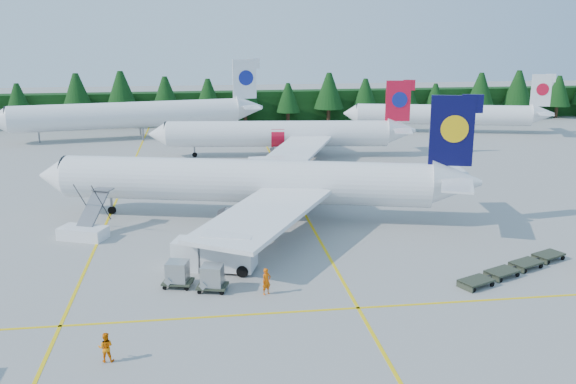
{
  "coord_description": "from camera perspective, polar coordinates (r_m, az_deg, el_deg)",
  "views": [
    {
      "loc": [
        -4.47,
        -45.96,
        19.25
      ],
      "look_at": [
        3.69,
        12.83,
        3.5
      ],
      "focal_mm": 40.0,
      "sensor_mm": 36.0,
      "label": 1
    }
  ],
  "objects": [
    {
      "name": "ground",
      "position": [
        50.03,
        -2.18,
        -7.78
      ],
      "size": [
        320.0,
        320.0,
        0.0
      ],
      "primitive_type": "plane",
      "color": "#999893",
      "rests_on": "ground"
    },
    {
      "name": "crew_c",
      "position": [
        50.9,
        -4.65,
        -6.42
      ],
      "size": [
        0.51,
        0.71,
        1.63
      ],
      "primitive_type": "imported",
      "rotation": [
        0.0,
        0.0,
        1.49
      ],
      "color": "#FF6005",
      "rests_on": "ground"
    },
    {
      "name": "airliner_red",
      "position": [
        94.42,
        -1.3,
        5.16
      ],
      "size": [
        38.15,
        31.24,
        11.1
      ],
      "rotation": [
        0.0,
        0.0,
        -0.11
      ],
      "color": "white",
      "rests_on": "ground"
    },
    {
      "name": "crew_b",
      "position": [
        39.9,
        -15.91,
        -13.13
      ],
      "size": [
        0.91,
        0.72,
        1.82
      ],
      "primitive_type": "imported",
      "rotation": [
        0.0,
        0.0,
        3.11
      ],
      "color": "orange",
      "rests_on": "ground"
    },
    {
      "name": "airliner_navy",
      "position": [
        64.4,
        -4.54,
        0.94
      ],
      "size": [
        42.75,
        34.74,
        12.66
      ],
      "rotation": [
        0.0,
        0.0,
        -0.25
      ],
      "color": "white",
      "rests_on": "ground"
    },
    {
      "name": "dolly_train",
      "position": [
        54.25,
        19.48,
        -6.28
      ],
      "size": [
        11.29,
        6.97,
        0.15
      ],
      "rotation": [
        0.0,
        0.0,
        0.43
      ],
      "color": "#333A2A",
      "rests_on": "ground"
    },
    {
      "name": "uld_pair",
      "position": [
        48.45,
        -8.29,
        -7.27
      ],
      "size": [
        5.07,
        3.3,
        1.67
      ],
      "rotation": [
        0.0,
        0.0,
        -0.25
      ],
      "color": "#333A2A",
      "rests_on": "ground"
    },
    {
      "name": "taxi_stripe_b",
      "position": [
        69.51,
        1.08,
        -1.22
      ],
      "size": [
        0.25,
        120.0,
        0.01
      ],
      "primitive_type": "cube",
      "color": "yellow",
      "rests_on": "ground"
    },
    {
      "name": "treeline_hedge",
      "position": [
        129.07,
        -5.9,
        7.55
      ],
      "size": [
        220.0,
        4.0,
        6.0
      ],
      "primitive_type": "cube",
      "color": "black",
      "rests_on": "ground"
    },
    {
      "name": "airstairs",
      "position": [
        61.94,
        -17.62,
        -3.16
      ],
      "size": [
        4.93,
        6.46,
        3.81
      ],
      "rotation": [
        0.0,
        0.0,
        -0.38
      ],
      "color": "white",
      "rests_on": "ground"
    },
    {
      "name": "taxi_stripe_cross",
      "position": [
        44.58,
        -1.39,
        -10.72
      ],
      "size": [
        80.0,
        0.25,
        0.01
      ],
      "primitive_type": "cube",
      "color": "yellow",
      "rests_on": "ground"
    },
    {
      "name": "airliner_far_right",
      "position": [
        118.7,
        13.13,
        6.75
      ],
      "size": [
        35.51,
        11.22,
        10.49
      ],
      "rotation": [
        0.0,
        0.0,
        -0.24
      ],
      "color": "white",
      "rests_on": "ground"
    },
    {
      "name": "airliner_far_left",
      "position": [
        112.77,
        -14.73,
        6.64
      ],
      "size": [
        44.38,
        10.89,
        12.97
      ],
      "rotation": [
        0.0,
        0.0,
        0.16
      ],
      "color": "white",
      "rests_on": "ground"
    },
    {
      "name": "taxi_stripe_a",
      "position": [
        69.37,
        -15.48,
        -1.8
      ],
      "size": [
        0.25,
        120.0,
        0.01
      ],
      "primitive_type": "cube",
      "color": "yellow",
      "rests_on": "ground"
    },
    {
      "name": "crew_a",
      "position": [
        47.1,
        -1.93,
        -7.95
      ],
      "size": [
        0.87,
        0.77,
        1.99
      ],
      "primitive_type": "imported",
      "rotation": [
        0.0,
        0.0,
        0.5
      ],
      "color": "#E55604",
      "rests_on": "ground"
    },
    {
      "name": "service_truck",
      "position": [
        51.74,
        -6.52,
        -5.22
      ],
      "size": [
        6.98,
        4.3,
        3.17
      ],
      "rotation": [
        0.0,
        0.0,
        -0.32
      ],
      "color": "silver",
      "rests_on": "ground"
    }
  ]
}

